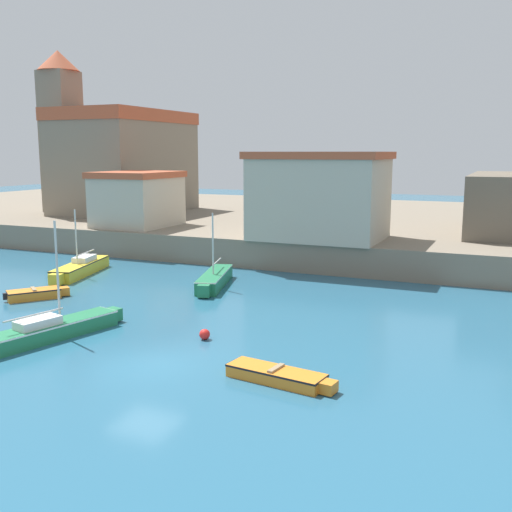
{
  "coord_description": "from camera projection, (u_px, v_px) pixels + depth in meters",
  "views": [
    {
      "loc": [
        12.75,
        -18.5,
        8.08
      ],
      "look_at": [
        -1.2,
        13.56,
        2.0
      ],
      "focal_mm": 42.0,
      "sensor_mm": 36.0,
      "label": 1
    }
  ],
  "objects": [
    {
      "name": "dinghy_orange_4",
      "position": [
        36.0,
        294.0,
        33.38
      ],
      "size": [
        2.74,
        3.15,
        0.61
      ],
      "color": "orange",
      "rests_on": "ground"
    },
    {
      "name": "quay_seawall",
      "position": [
        372.0,
        226.0,
        58.21
      ],
      "size": [
        120.0,
        40.0,
        2.02
      ],
      "primitive_type": "cube",
      "color": "gray",
      "rests_on": "ground"
    },
    {
      "name": "sailboat_green_0",
      "position": [
        53.0,
        329.0,
        26.23
      ],
      "size": [
        2.77,
        6.94,
        5.18
      ],
      "color": "#237A4C",
      "rests_on": "ground"
    },
    {
      "name": "dinghy_orange_2",
      "position": [
        279.0,
        375.0,
        21.27
      ],
      "size": [
        4.2,
        1.63,
        0.54
      ],
      "color": "orange",
      "rests_on": "ground"
    },
    {
      "name": "harbor_shed_mid_row",
      "position": [
        138.0,
        199.0,
        49.45
      ],
      "size": [
        5.67,
        6.69,
        4.49
      ],
      "color": "#BCB29E",
      "rests_on": "quay_seawall"
    },
    {
      "name": "mooring_buoy",
      "position": [
        205.0,
        334.0,
        26.1
      ],
      "size": [
        0.47,
        0.47,
        0.47
      ],
      "primitive_type": "sphere",
      "color": "red",
      "rests_on": "ground"
    },
    {
      "name": "sailboat_yellow_3",
      "position": [
        80.0,
        268.0,
        39.9
      ],
      "size": [
        2.99,
        6.98,
        4.4
      ],
      "color": "yellow",
      "rests_on": "ground"
    },
    {
      "name": "harbor_shed_near_wharf",
      "position": [
        320.0,
        195.0,
        42.19
      ],
      "size": [
        9.23,
        6.96,
        6.09
      ],
      "color": "#BCB29E",
      "rests_on": "quay_seawall"
    },
    {
      "name": "church",
      "position": [
        118.0,
        157.0,
        60.79
      ],
      "size": [
        12.9,
        14.32,
        16.07
      ],
      "color": "gray",
      "rests_on": "quay_seawall"
    },
    {
      "name": "sailboat_green_1",
      "position": [
        214.0,
        279.0,
        36.47
      ],
      "size": [
        2.81,
        6.34,
        4.52
      ],
      "color": "#237A4C",
      "rests_on": "ground"
    },
    {
      "name": "ground_plane",
      "position": [
        145.0,
        364.0,
        23.11
      ],
      "size": [
        200.0,
        200.0,
        0.0
      ],
      "primitive_type": "plane",
      "color": "#28607F"
    }
  ]
}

